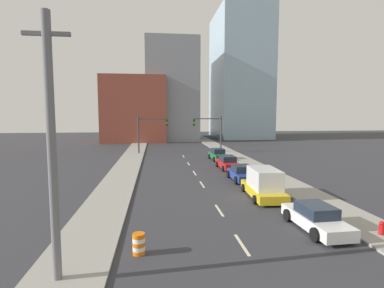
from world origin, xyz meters
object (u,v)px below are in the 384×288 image
(traffic_barrel, at_px, (139,244))
(sedan_red, at_px, (228,163))
(fire_hydrant, at_px, (381,229))
(sedan_white, at_px, (316,218))
(sedan_green, at_px, (218,155))
(traffic_signal_right, at_px, (212,129))
(traffic_signal_left, at_px, (147,129))
(utility_pole_left_near, at_px, (52,148))
(sedan_blue, at_px, (242,174))
(box_truck_yellow, at_px, (264,184))

(traffic_barrel, height_order, sedan_red, sedan_red)
(fire_hydrant, bearing_deg, sedan_white, 154.68)
(traffic_barrel, bearing_deg, sedan_green, 71.04)
(traffic_signal_right, height_order, traffic_barrel, traffic_signal_right)
(traffic_signal_left, relative_size, utility_pole_left_near, 0.60)
(traffic_signal_left, height_order, sedan_blue, traffic_signal_left)
(traffic_signal_left, distance_m, box_truck_yellow, 28.10)
(utility_pole_left_near, bearing_deg, sedan_red, 61.74)
(traffic_signal_right, bearing_deg, sedan_green, -95.18)
(utility_pole_left_near, relative_size, sedan_red, 2.04)
(utility_pole_left_near, height_order, sedan_white, utility_pole_left_near)
(fire_hydrant, height_order, sedan_green, sedan_green)
(traffic_barrel, bearing_deg, traffic_signal_left, 90.83)
(traffic_barrel, height_order, box_truck_yellow, box_truck_yellow)
(traffic_signal_right, distance_m, sedan_red, 14.82)
(traffic_signal_left, bearing_deg, traffic_signal_right, 0.00)
(traffic_signal_left, height_order, sedan_white, traffic_signal_left)
(sedan_red, bearing_deg, box_truck_yellow, -92.37)
(traffic_signal_left, xyz_separation_m, traffic_signal_right, (10.40, 0.00, 0.00))
(sedan_white, bearing_deg, sedan_blue, 90.43)
(traffic_signal_right, relative_size, traffic_barrel, 6.21)
(utility_pole_left_near, distance_m, box_truck_yellow, 15.86)
(traffic_signal_left, bearing_deg, sedan_red, -56.85)
(utility_pole_left_near, distance_m, sedan_white, 13.46)
(traffic_signal_left, distance_m, traffic_signal_right, 10.40)
(traffic_signal_left, height_order, traffic_signal_right, same)
(traffic_barrel, height_order, sedan_blue, sedan_blue)
(traffic_barrel, distance_m, box_truck_yellow, 11.96)
(sedan_blue, bearing_deg, sedan_green, 87.65)
(traffic_signal_right, height_order, utility_pole_left_near, utility_pole_left_near)
(traffic_signal_left, bearing_deg, utility_pole_left_near, -93.73)
(traffic_barrel, xyz_separation_m, sedan_blue, (8.80, 13.92, 0.19))
(fire_hydrant, relative_size, sedan_white, 0.18)
(utility_pole_left_near, distance_m, sedan_green, 31.40)
(traffic_barrel, relative_size, sedan_red, 0.20)
(utility_pole_left_near, xyz_separation_m, sedan_white, (12.20, 3.64, -4.36))
(box_truck_yellow, relative_size, sedan_green, 1.20)
(box_truck_yellow, distance_m, sedan_red, 11.94)
(sedan_blue, bearing_deg, traffic_signal_right, 86.37)
(fire_hydrant, distance_m, sedan_red, 19.90)
(sedan_white, distance_m, sedan_blue, 12.18)
(sedan_green, bearing_deg, sedan_white, -92.66)
(sedan_blue, bearing_deg, sedan_red, 88.22)
(fire_hydrant, height_order, sedan_red, sedan_red)
(traffic_signal_left, height_order, sedan_red, traffic_signal_left)
(utility_pole_left_near, bearing_deg, fire_hydrant, 8.76)
(sedan_red, bearing_deg, traffic_signal_right, 84.57)
(traffic_signal_right, distance_m, box_truck_yellow, 26.55)
(sedan_white, height_order, sedan_red, sedan_red)
(box_truck_yellow, relative_size, sedan_red, 1.16)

